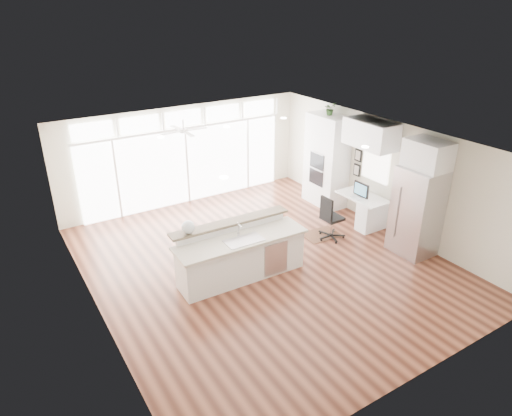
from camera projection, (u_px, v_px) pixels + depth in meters
floor at (264, 263)px, 9.97m from camera, size 7.00×8.00×0.02m
ceiling at (265, 143)px, 8.83m from camera, size 7.00×8.00×0.02m
wall_back at (185, 155)px, 12.47m from camera, size 7.00×0.04×2.70m
wall_front at (422, 309)px, 6.32m from camera, size 7.00×0.04×2.70m
wall_left at (91, 252)px, 7.71m from camera, size 0.04×8.00×2.70m
wall_right at (385, 175)px, 11.08m from camera, size 0.04×8.00×2.70m
glass_wall at (187, 166)px, 12.55m from camera, size 5.80×0.06×2.08m
transom_row at (183, 118)px, 11.99m from camera, size 5.90×0.06×0.40m
desk_window at (376, 164)px, 11.21m from camera, size 0.04×0.85×0.85m
ceiling_fan at (183, 127)px, 10.83m from camera, size 1.16×1.16×0.32m
recessed_lights at (260, 142)px, 8.99m from camera, size 3.40×3.00×0.02m
oven_cabinet at (326, 161)px, 12.35m from camera, size 0.64×1.20×2.50m
desk_nook at (361, 210)px, 11.54m from camera, size 0.72×1.30×0.76m
upper_cabinets at (371, 134)px, 10.73m from camera, size 0.64×1.30×0.64m
refrigerator at (417, 212)px, 10.00m from camera, size 0.76×0.90×2.00m
fridge_cabinet at (428, 155)px, 9.48m from camera, size 0.64×0.90×0.60m
framed_photos at (358, 163)px, 11.75m from camera, size 0.06×0.22×0.80m
kitchen_island at (241, 254)px, 9.25m from camera, size 2.78×1.11×1.09m
rug at (321, 235)px, 11.14m from camera, size 0.91×0.68×0.01m
office_chair at (332, 218)px, 10.77m from camera, size 0.57×0.53×1.09m
fishbowl at (188, 227)px, 8.84m from camera, size 0.30×0.30×0.26m
monitor at (361, 190)px, 11.26m from camera, size 0.08×0.48×0.40m
keyboard at (355, 198)px, 11.26m from camera, size 0.12×0.29×0.01m
potted_plant at (330, 110)px, 11.77m from camera, size 0.33×0.36×0.26m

